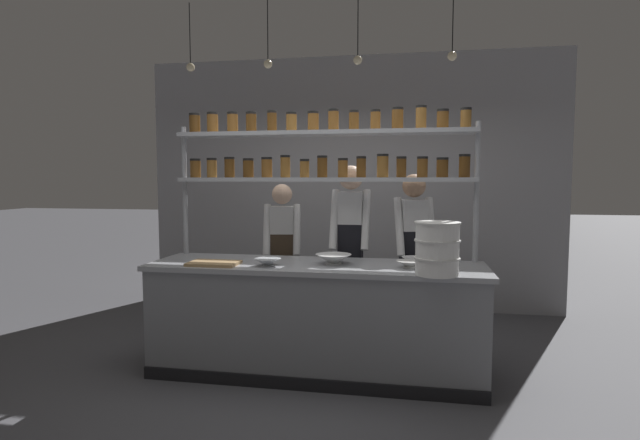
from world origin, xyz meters
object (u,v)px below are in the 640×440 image
prep_bowl_center_front (334,259)px  serving_cup_by_board (434,258)px  spice_shelf_unit (322,158)px  chef_center (350,244)px  cutting_board (214,263)px  prep_bowl_near_left (409,264)px  serving_cup_front (439,262)px  prep_bowl_center_back (413,260)px  container_stack (437,248)px  prep_bowl_near_right (268,262)px  chef_left (282,253)px  chef_right (413,252)px

prep_bowl_center_front → serving_cup_by_board: bearing=10.4°
spice_shelf_unit → chef_center: 0.85m
chef_center → cutting_board: size_ratio=4.34×
spice_shelf_unit → serving_cup_by_board: spice_shelf_unit is taller
chef_center → spice_shelf_unit: bearing=-131.0°
cutting_board → prep_bowl_near_left: (1.56, 0.14, 0.02)m
spice_shelf_unit → serving_cup_front: (0.99, -0.34, -0.82)m
serving_cup_by_board → prep_bowl_center_back: bearing=172.7°
spice_shelf_unit → container_stack: bearing=-33.4°
serving_cup_by_board → prep_bowl_near_right: bearing=-165.9°
container_stack → spice_shelf_unit: bearing=146.6°
serving_cup_by_board → serving_cup_front: bearing=-78.5°
chef_left → cutting_board: size_ratio=3.91×
spice_shelf_unit → chef_left: 1.10m
cutting_board → serving_cup_by_board: 1.79m
container_stack → prep_bowl_near_left: 0.36m
prep_bowl_center_back → prep_bowl_near_left: bearing=-97.0°
spice_shelf_unit → chef_center: (0.22, 0.25, -0.78)m
chef_center → prep_bowl_near_right: (-0.57, -0.75, -0.06)m
prep_bowl_center_back → spice_shelf_unit: bearing=169.3°
chef_center → prep_bowl_near_left: chef_center is taller
cutting_board → prep_bowl_near_left: size_ratio=1.97×
spice_shelf_unit → cutting_board: bearing=-146.7°
prep_bowl_center_back → serving_cup_by_board: 0.17m
chef_center → chef_right: (0.57, 0.03, -0.06)m
chef_left → prep_bowl_center_front: 0.96m
spice_shelf_unit → prep_bowl_center_back: spice_shelf_unit is taller
serving_cup_front → serving_cup_by_board: bearing=101.5°
prep_bowl_near_right → serving_cup_by_board: 1.35m
spice_shelf_unit → prep_bowl_near_left: bearing=-26.5°
prep_bowl_center_back → prep_bowl_near_right: prep_bowl_near_right is taller
chef_right → serving_cup_front: (0.20, -0.62, 0.02)m
chef_left → chef_center: (0.69, -0.16, 0.12)m
prep_bowl_near_left → prep_bowl_center_front: (-0.61, 0.06, 0.01)m
prep_bowl_near_left → chef_right: bearing=87.1°
chef_center → prep_bowl_center_back: chef_center is taller
chef_right → prep_bowl_center_front: chef_right is taller
prep_bowl_near_left → chef_left: bearing=147.3°
chef_center → prep_bowl_near_left: size_ratio=8.55×
prep_bowl_center_front → serving_cup_front: 0.84m
prep_bowl_near_right → prep_bowl_near_left: bearing=6.1°
chef_left → serving_cup_by_board: 1.55m
spice_shelf_unit → serving_cup_by_board: 1.27m
chef_left → prep_bowl_near_left: bearing=-43.2°
container_stack → chef_left: bearing=143.8°
cutting_board → chef_right: bearing=26.8°
prep_bowl_near_right → chef_center: bearing=52.7°
serving_cup_by_board → chef_left: bearing=157.8°
chef_center → chef_right: bearing=3.0°
prep_bowl_center_front → prep_bowl_near_right: bearing=-160.2°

